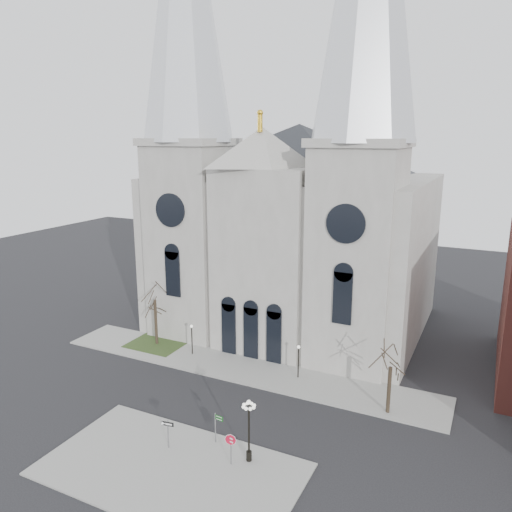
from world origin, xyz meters
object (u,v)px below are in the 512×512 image
at_px(globe_lamp, 249,423).
at_px(stop_sign, 231,443).
at_px(street_name_sign, 216,425).
at_px(one_way_sign, 168,429).

bearing_deg(globe_lamp, stop_sign, -135.51).
bearing_deg(stop_sign, street_name_sign, 153.25).
xyz_separation_m(globe_lamp, street_name_sign, (-3.17, 0.85, -1.56)).
distance_m(stop_sign, one_way_sign, 5.10).
relative_size(globe_lamp, street_name_sign, 1.96).
bearing_deg(globe_lamp, one_way_sign, -168.11).
bearing_deg(one_way_sign, street_name_sign, 27.60).
bearing_deg(street_name_sign, stop_sign, -32.57).
bearing_deg(stop_sign, one_way_sign, -164.33).
relative_size(stop_sign, one_way_sign, 1.06).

